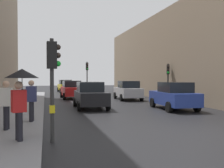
% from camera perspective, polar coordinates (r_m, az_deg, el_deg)
% --- Properties ---
extents(ground_plane, '(120.00, 120.00, 0.00)m').
position_cam_1_polar(ground_plane, '(10.13, 17.19, -10.21)').
color(ground_plane, black).
extents(sidewalk_kerb, '(2.98, 40.00, 0.16)m').
position_cam_1_polar(sidewalk_kerb, '(14.62, -21.21, -6.36)').
color(sidewalk_kerb, gray).
rests_on(sidewalk_kerb, ground).
extents(building_facade_right, '(12.00, 32.25, 8.44)m').
position_cam_1_polar(building_facade_right, '(28.09, 21.68, 5.76)').
color(building_facade_right, gray).
rests_on(building_facade_right, ground).
extents(traffic_light_far_median, '(0.25, 0.43, 3.86)m').
position_cam_1_polar(traffic_light_far_median, '(28.39, -5.70, 2.65)').
color(traffic_light_far_median, '#2D2D2D').
rests_on(traffic_light_far_median, ground).
extents(traffic_light_mid_street, '(0.34, 0.45, 3.29)m').
position_cam_1_polar(traffic_light_mid_street, '(22.40, 12.66, 1.97)').
color(traffic_light_mid_street, '#2D2D2D').
rests_on(traffic_light_mid_street, ground).
extents(traffic_light_near_left, '(0.44, 0.26, 3.26)m').
position_cam_1_polar(traffic_light_near_left, '(8.03, -13.38, 2.92)').
color(traffic_light_near_left, '#2D2D2D').
rests_on(traffic_light_near_left, ground).
extents(car_dark_suv, '(2.09, 4.23, 1.76)m').
position_cam_1_polar(car_dark_suv, '(16.81, -4.97, -2.54)').
color(car_dark_suv, black).
rests_on(car_dark_suv, ground).
extents(car_silver_hatchback, '(2.24, 4.31, 1.76)m').
position_cam_1_polar(car_silver_hatchback, '(23.16, 3.64, -1.47)').
color(car_silver_hatchback, '#BCBCC1').
rests_on(car_silver_hatchback, ground).
extents(car_blue_van, '(2.24, 4.31, 1.76)m').
position_cam_1_polar(car_blue_van, '(16.54, 13.92, -2.64)').
color(car_blue_van, navy).
rests_on(car_blue_van, ground).
extents(car_yellow_taxi, '(2.23, 4.31, 1.76)m').
position_cam_1_polar(car_yellow_taxi, '(36.33, -10.56, -0.46)').
color(car_yellow_taxi, yellow).
rests_on(car_yellow_taxi, ground).
extents(car_red_sedan, '(2.15, 4.27, 1.76)m').
position_cam_1_polar(car_red_sedan, '(25.07, -9.15, -1.27)').
color(car_red_sedan, red).
rests_on(car_red_sedan, ground).
extents(pedestrian_with_umbrella, '(1.00, 1.00, 2.14)m').
position_cam_1_polar(pedestrian_with_umbrella, '(7.91, -20.05, -0.04)').
color(pedestrian_with_umbrella, black).
rests_on(pedestrian_with_umbrella, sidewalk_kerb).
extents(pedestrian_with_black_backpack, '(0.63, 0.37, 1.77)m').
position_cam_1_polar(pedestrian_with_black_backpack, '(9.81, -23.23, -3.78)').
color(pedestrian_with_black_backpack, black).
rests_on(pedestrian_with_black_backpack, sidewalk_kerb).
extents(pedestrian_with_grey_backpack, '(0.64, 0.38, 1.77)m').
position_cam_1_polar(pedestrian_with_grey_backpack, '(11.25, -18.14, -3.08)').
color(pedestrian_with_grey_backpack, black).
rests_on(pedestrian_with_grey_backpack, sidewalk_kerb).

